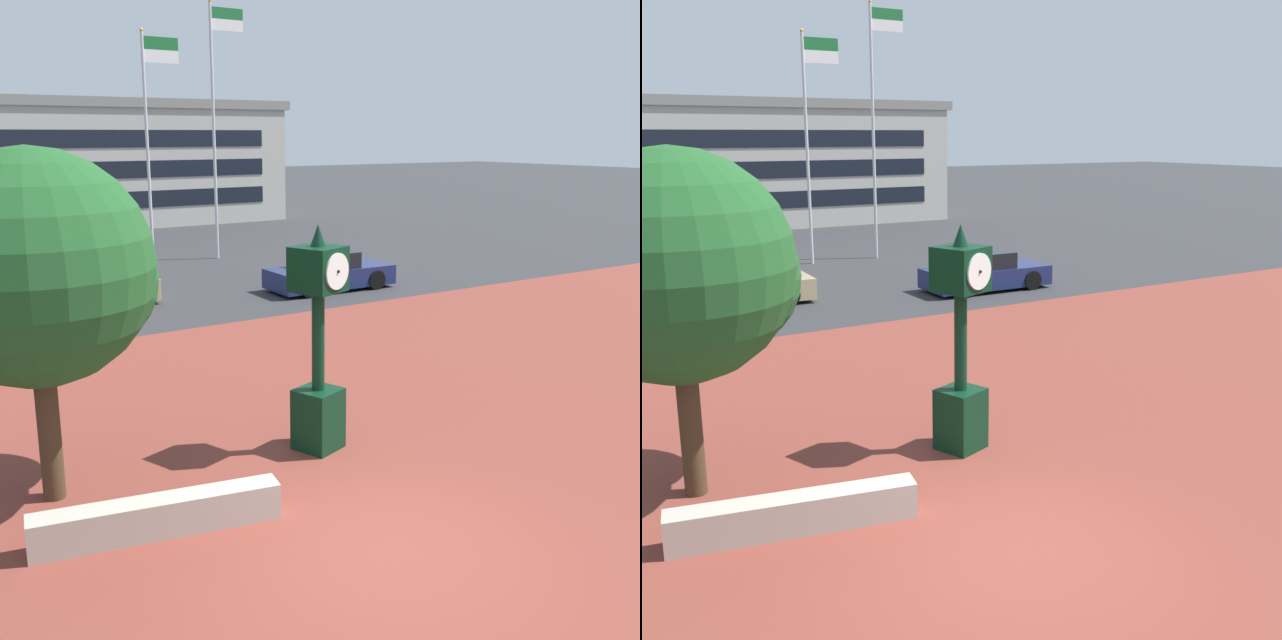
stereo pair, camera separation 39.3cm
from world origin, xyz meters
The scene contains 9 objects.
ground_plane centered at (0.00, 0.00, 0.00)m, with size 200.00×200.00×0.00m, color #2D2D30.
plaza_brick_paving centered at (0.00, 3.78, 0.00)m, with size 44.00×15.57×0.01m, color brown.
planter_wall centered at (-2.20, 1.85, 0.25)m, with size 3.20×0.40×0.50m, color #ADA393.
street_clock centered at (1.04, 3.07, 1.71)m, with size 0.91×0.91×3.70m.
plaza_tree centered at (-2.89, 3.75, 3.23)m, with size 3.44×3.20×4.91m.
car_street_near centered at (0.74, 15.83, 0.57)m, with size 4.58×2.05×1.28m.
car_street_distant centered at (8.51, 13.97, 0.57)m, with size 4.21×1.92×1.28m.
flagpole_primary centered at (5.59, 21.89, 5.16)m, with size 1.50×0.14×8.86m.
flagpole_secondary centered at (8.37, 21.89, 5.78)m, with size 1.48×0.14×10.11m.
Camera 1 is at (-5.33, -6.76, 5.04)m, focal length 42.80 mm.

